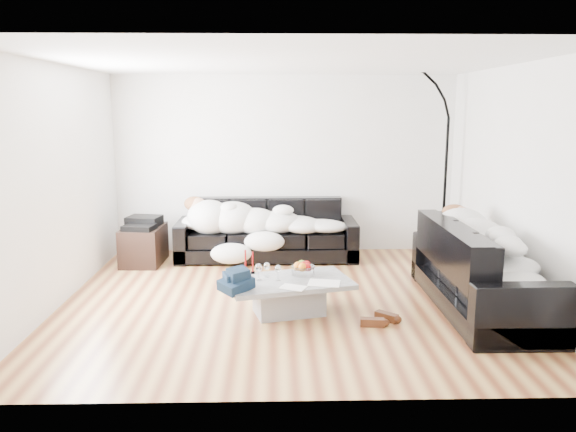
{
  "coord_description": "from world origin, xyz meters",
  "views": [
    {
      "loc": [
        -0.15,
        -6.05,
        2.13
      ],
      "look_at": [
        0.0,
        0.3,
        0.9
      ],
      "focal_mm": 35.0,
      "sensor_mm": 36.0,
      "label": 1
    }
  ],
  "objects_px": {
    "fruit_bowl": "(303,268)",
    "candle_left": "(245,262)",
    "sofa_right": "(483,267)",
    "sleeper_right": "(485,249)",
    "wine_glass_b": "(259,272)",
    "shoes": "(379,319)",
    "floor_lamp": "(446,174)",
    "stereo": "(143,222)",
    "wine_glass_a": "(267,270)",
    "sleeper_back": "(267,215)",
    "coffee_table": "(289,297)",
    "sofa_back": "(267,230)",
    "wine_glass_c": "(278,273)",
    "candle_right": "(253,263)",
    "av_cabinet": "(144,245)"
  },
  "relations": [
    {
      "from": "wine_glass_b",
      "to": "shoes",
      "type": "distance_m",
      "value": 1.31
    },
    {
      "from": "wine_glass_a",
      "to": "sleeper_back",
      "type": "bearing_deg",
      "value": 90.77
    },
    {
      "from": "coffee_table",
      "to": "candle_left",
      "type": "relative_size",
      "value": 5.04
    },
    {
      "from": "sleeper_back",
      "to": "wine_glass_a",
      "type": "height_order",
      "value": "sleeper_back"
    },
    {
      "from": "wine_glass_a",
      "to": "wine_glass_b",
      "type": "xyz_separation_m",
      "value": [
        -0.08,
        -0.11,
        0.01
      ]
    },
    {
      "from": "sleeper_right",
      "to": "coffee_table",
      "type": "xyz_separation_m",
      "value": [
        -2.07,
        -0.1,
        -0.47
      ]
    },
    {
      "from": "stereo",
      "to": "sleeper_back",
      "type": "bearing_deg",
      "value": 16.7
    },
    {
      "from": "candle_right",
      "to": "sleeper_back",
      "type": "bearing_deg",
      "value": 86.3
    },
    {
      "from": "av_cabinet",
      "to": "floor_lamp",
      "type": "bearing_deg",
      "value": 4.71
    },
    {
      "from": "fruit_bowl",
      "to": "wine_glass_b",
      "type": "xyz_separation_m",
      "value": [
        -0.47,
        -0.18,
        0.01
      ]
    },
    {
      "from": "sofa_right",
      "to": "fruit_bowl",
      "type": "relative_size",
      "value": 8.95
    },
    {
      "from": "candle_left",
      "to": "sofa_right",
      "type": "bearing_deg",
      "value": -3.84
    },
    {
      "from": "fruit_bowl",
      "to": "floor_lamp",
      "type": "height_order",
      "value": "floor_lamp"
    },
    {
      "from": "candle_right",
      "to": "shoes",
      "type": "xyz_separation_m",
      "value": [
        1.28,
        -0.54,
        -0.44
      ]
    },
    {
      "from": "sofa_back",
      "to": "shoes",
      "type": "bearing_deg",
      "value": -65.5
    },
    {
      "from": "av_cabinet",
      "to": "stereo",
      "type": "bearing_deg",
      "value": 0.0
    },
    {
      "from": "stereo",
      "to": "wine_glass_b",
      "type": "bearing_deg",
      "value": -39.78
    },
    {
      "from": "shoes",
      "to": "stereo",
      "type": "distance_m",
      "value": 3.71
    },
    {
      "from": "wine_glass_b",
      "to": "fruit_bowl",
      "type": "bearing_deg",
      "value": 20.33
    },
    {
      "from": "sofa_right",
      "to": "av_cabinet",
      "type": "xyz_separation_m",
      "value": [
        -4.04,
        1.9,
        -0.2
      ]
    },
    {
      "from": "sleeper_right",
      "to": "floor_lamp",
      "type": "height_order",
      "value": "floor_lamp"
    },
    {
      "from": "sofa_back",
      "to": "floor_lamp",
      "type": "distance_m",
      "value": 2.64
    },
    {
      "from": "wine_glass_a",
      "to": "shoes",
      "type": "bearing_deg",
      "value": -20.32
    },
    {
      "from": "stereo",
      "to": "floor_lamp",
      "type": "relative_size",
      "value": 0.18
    },
    {
      "from": "wine_glass_c",
      "to": "candle_left",
      "type": "relative_size",
      "value": 0.65
    },
    {
      "from": "sleeper_right",
      "to": "wine_glass_a",
      "type": "height_order",
      "value": "sleeper_right"
    },
    {
      "from": "wine_glass_b",
      "to": "candle_left",
      "type": "relative_size",
      "value": 0.7
    },
    {
      "from": "sleeper_right",
      "to": "fruit_bowl",
      "type": "distance_m",
      "value": 1.93
    },
    {
      "from": "fruit_bowl",
      "to": "candle_left",
      "type": "height_order",
      "value": "candle_left"
    },
    {
      "from": "fruit_bowl",
      "to": "wine_glass_a",
      "type": "height_order",
      "value": "same"
    },
    {
      "from": "sleeper_back",
      "to": "sleeper_right",
      "type": "relative_size",
      "value": 1.11
    },
    {
      "from": "sofa_right",
      "to": "wine_glass_c",
      "type": "xyz_separation_m",
      "value": [
        -2.19,
        -0.11,
        -0.01
      ]
    },
    {
      "from": "sofa_right",
      "to": "sleeper_right",
      "type": "distance_m",
      "value": 0.2
    },
    {
      "from": "sofa_right",
      "to": "fruit_bowl",
      "type": "bearing_deg",
      "value": 87.74
    },
    {
      "from": "wine_glass_b",
      "to": "sofa_right",
      "type": "bearing_deg",
      "value": 2.39
    },
    {
      "from": "candle_left",
      "to": "stereo",
      "type": "bearing_deg",
      "value": 130.95
    },
    {
      "from": "coffee_table",
      "to": "sofa_back",
      "type": "bearing_deg",
      "value": 96.62
    },
    {
      "from": "sleeper_right",
      "to": "wine_glass_b",
      "type": "xyz_separation_m",
      "value": [
        -2.39,
        -0.1,
        -0.2
      ]
    },
    {
      "from": "sleeper_back",
      "to": "coffee_table",
      "type": "bearing_deg",
      "value": -83.23
    },
    {
      "from": "wine_glass_c",
      "to": "shoes",
      "type": "bearing_deg",
      "value": -16.25
    },
    {
      "from": "stereo",
      "to": "candle_left",
      "type": "bearing_deg",
      "value": -38.36
    },
    {
      "from": "candle_right",
      "to": "wine_glass_c",
      "type": "bearing_deg",
      "value": -42.7
    },
    {
      "from": "fruit_bowl",
      "to": "shoes",
      "type": "height_order",
      "value": "fruit_bowl"
    },
    {
      "from": "wine_glass_a",
      "to": "sofa_right",
      "type": "bearing_deg",
      "value": -0.28
    },
    {
      "from": "sleeper_right",
      "to": "candle_right",
      "type": "height_order",
      "value": "sleeper_right"
    },
    {
      "from": "sofa_right",
      "to": "candle_right",
      "type": "xyz_separation_m",
      "value": [
        -2.46,
        0.14,
        0.03
      ]
    },
    {
      "from": "sofa_right",
      "to": "fruit_bowl",
      "type": "xyz_separation_m",
      "value": [
        -1.92,
        0.08,
        -0.01
      ]
    },
    {
      "from": "sofa_back",
      "to": "wine_glass_a",
      "type": "height_order",
      "value": "sofa_back"
    },
    {
      "from": "wine_glass_b",
      "to": "candle_right",
      "type": "bearing_deg",
      "value": 106.25
    },
    {
      "from": "fruit_bowl",
      "to": "stereo",
      "type": "bearing_deg",
      "value": 139.34
    }
  ]
}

